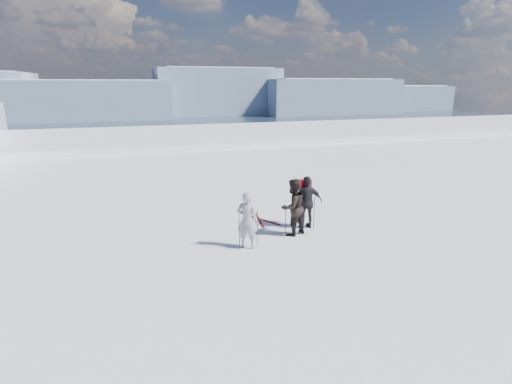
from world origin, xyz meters
The scene contains 8 objects.
lake_basin centered at (0.00, 30.00, -6.50)m, with size 820.00×820.00×71.62m.
far_mountain_range centered at (29.60, 454.78, -7.19)m, with size 770.00×110.00×53.00m.
skier_grey centered at (-2.00, 2.44, 0.93)m, with size 0.68×0.45×1.86m, color #999FA7.
skier_dark centered at (-0.18, 3.06, 1.00)m, with size 0.97×0.76×2.00m, color black.
skier_pack centered at (0.59, 3.54, 0.97)m, with size 1.13×0.47×1.93m, color black.
backpack centered at (0.61, 3.79, 2.20)m, with size 0.41×0.23×0.55m, color red.
ski_poles centered at (-0.53, 2.93, 0.60)m, with size 3.13×1.18×1.26m.
skis_loose centered at (-0.74, 4.80, 0.01)m, with size 0.92×1.70×0.03m.
Camera 1 is at (-5.41, -9.00, 5.10)m, focal length 28.00 mm.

